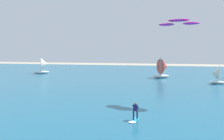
{
  "coord_description": "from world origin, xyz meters",
  "views": [
    {
      "loc": [
        6.37,
        -6.72,
        6.62
      ],
      "look_at": [
        1.14,
        17.46,
        4.55
      ],
      "focal_mm": 39.05,
      "sensor_mm": 36.0,
      "label": 1
    }
  ],
  "objects_px": {
    "sailboat_mid_left": "(216,75)",
    "sailboat_heeled_over": "(163,68)",
    "kitesurfer": "(135,114)",
    "sailboat_trailing": "(44,66)",
    "kite": "(179,22)"
  },
  "relations": [
    {
      "from": "kite",
      "to": "sailboat_heeled_over",
      "type": "height_order",
      "value": "kite"
    },
    {
      "from": "sailboat_mid_left",
      "to": "sailboat_trailing",
      "type": "xyz_separation_m",
      "value": [
        -41.93,
        11.59,
        0.55
      ]
    },
    {
      "from": "sailboat_heeled_over",
      "to": "sailboat_trailing",
      "type": "height_order",
      "value": "sailboat_heeled_over"
    },
    {
      "from": "sailboat_mid_left",
      "to": "sailboat_heeled_over",
      "type": "relative_size",
      "value": 0.72
    },
    {
      "from": "kitesurfer",
      "to": "sailboat_heeled_over",
      "type": "height_order",
      "value": "sailboat_heeled_over"
    },
    {
      "from": "kite",
      "to": "sailboat_heeled_over",
      "type": "xyz_separation_m",
      "value": [
        -1.83,
        26.26,
        -7.56
      ]
    },
    {
      "from": "sailboat_mid_left",
      "to": "sailboat_heeled_over",
      "type": "bearing_deg",
      "value": 140.9
    },
    {
      "from": "kitesurfer",
      "to": "sailboat_heeled_over",
      "type": "bearing_deg",
      "value": 86.18
    },
    {
      "from": "sailboat_trailing",
      "to": "sailboat_mid_left",
      "type": "bearing_deg",
      "value": -15.45
    },
    {
      "from": "kitesurfer",
      "to": "kite",
      "type": "distance_m",
      "value": 13.68
    },
    {
      "from": "kitesurfer",
      "to": "sailboat_heeled_over",
      "type": "xyz_separation_m",
      "value": [
        2.36,
        35.44,
        1.68
      ]
    },
    {
      "from": "sailboat_mid_left",
      "to": "sailboat_trailing",
      "type": "height_order",
      "value": "sailboat_trailing"
    },
    {
      "from": "sailboat_heeled_over",
      "to": "kitesurfer",
      "type": "bearing_deg",
      "value": -93.82
    },
    {
      "from": "sailboat_mid_left",
      "to": "sailboat_heeled_over",
      "type": "distance_m",
      "value": 12.73
    },
    {
      "from": "kite",
      "to": "sailboat_mid_left",
      "type": "height_order",
      "value": "kite"
    }
  ]
}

